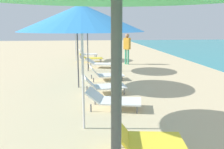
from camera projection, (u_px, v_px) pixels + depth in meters
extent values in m
cylinder|color=silver|center=(83.00, 82.00, 5.02)|extent=(0.05, 0.05, 2.10)
cone|color=#338CD8|center=(81.00, 18.00, 4.76)|extent=(2.53, 2.53, 0.54)
sphere|color=silver|center=(81.00, 2.00, 4.70)|extent=(0.06, 0.06, 0.06)
cube|color=white|center=(121.00, 101.00, 6.41)|extent=(1.21, 0.92, 0.04)
cube|color=white|center=(94.00, 95.00, 6.46)|extent=(0.55, 0.77, 0.30)
cylinder|color=#59595E|center=(137.00, 102.00, 6.67)|extent=(0.04, 0.04, 0.20)
cylinder|color=#59595E|center=(137.00, 110.00, 6.09)|extent=(0.04, 0.04, 0.20)
cylinder|color=#59595E|center=(95.00, 101.00, 6.81)|extent=(0.04, 0.04, 0.20)
cylinder|color=#59595E|center=(91.00, 108.00, 6.22)|extent=(0.04, 0.04, 0.20)
cube|color=yellow|center=(155.00, 141.00, 4.03)|extent=(1.04, 0.83, 0.04)
cube|color=yellow|center=(120.00, 131.00, 4.01)|extent=(0.38, 0.73, 0.35)
cylinder|color=#59595E|center=(173.00, 142.00, 4.34)|extent=(0.04, 0.04, 0.27)
cylinder|color=#59595E|center=(117.00, 141.00, 4.38)|extent=(0.04, 0.04, 0.27)
cylinder|color=#4C4C51|center=(78.00, 59.00, 8.51)|extent=(0.05, 0.05, 2.09)
cone|color=#338CD8|center=(77.00, 21.00, 8.24)|extent=(2.57, 2.57, 0.55)
sphere|color=#4C4C51|center=(77.00, 12.00, 8.18)|extent=(0.06, 0.06, 0.06)
cube|color=white|center=(110.00, 75.00, 9.91)|extent=(1.13, 0.79, 0.04)
cube|color=white|center=(94.00, 71.00, 9.73)|extent=(0.39, 0.72, 0.38)
cylinder|color=#59595E|center=(119.00, 76.00, 10.31)|extent=(0.04, 0.04, 0.19)
cylinder|color=#59595E|center=(122.00, 79.00, 9.74)|extent=(0.04, 0.04, 0.19)
cylinder|color=#59595E|center=(92.00, 77.00, 10.06)|extent=(0.04, 0.04, 0.19)
cylinder|color=#59595E|center=(94.00, 80.00, 9.50)|extent=(0.04, 0.04, 0.19)
cube|color=white|center=(110.00, 86.00, 7.89)|extent=(1.10, 0.76, 0.04)
cube|color=white|center=(89.00, 82.00, 7.72)|extent=(0.40, 0.69, 0.35)
cylinder|color=#59595E|center=(120.00, 87.00, 8.27)|extent=(0.04, 0.04, 0.22)
cylinder|color=#59595E|center=(124.00, 92.00, 7.74)|extent=(0.04, 0.04, 0.22)
cylinder|color=#59595E|center=(87.00, 89.00, 8.04)|extent=(0.04, 0.04, 0.22)
cylinder|color=#59595E|center=(89.00, 94.00, 7.50)|extent=(0.04, 0.04, 0.22)
cylinder|color=#4C4C51|center=(88.00, 47.00, 11.65)|extent=(0.05, 0.05, 2.35)
cone|color=#338CD8|center=(87.00, 18.00, 11.37)|extent=(2.27, 2.27, 0.43)
sphere|color=#4C4C51|center=(87.00, 13.00, 11.32)|extent=(0.06, 0.06, 0.06)
cube|color=white|center=(104.00, 64.00, 12.76)|extent=(1.22, 0.86, 0.04)
cube|color=white|center=(90.00, 61.00, 12.83)|extent=(0.55, 0.70, 0.29)
cylinder|color=#59595E|center=(113.00, 65.00, 12.97)|extent=(0.04, 0.04, 0.20)
cylinder|color=#59595E|center=(111.00, 67.00, 12.47)|extent=(0.04, 0.04, 0.20)
cylinder|color=#59595E|center=(91.00, 65.00, 13.13)|extent=(0.04, 0.04, 0.20)
cylinder|color=#59595E|center=(89.00, 66.00, 12.63)|extent=(0.04, 0.04, 0.20)
cylinder|color=silver|center=(76.00, 45.00, 15.38)|extent=(0.05, 0.05, 1.99)
cone|color=#338CD8|center=(75.00, 25.00, 15.13)|extent=(1.91, 1.91, 0.50)
sphere|color=silver|center=(75.00, 21.00, 15.07)|extent=(0.06, 0.06, 0.06)
cube|color=white|center=(90.00, 54.00, 16.55)|extent=(1.04, 0.75, 0.04)
cube|color=white|center=(81.00, 52.00, 16.37)|extent=(0.39, 0.67, 0.33)
cylinder|color=#59595E|center=(95.00, 56.00, 16.93)|extent=(0.04, 0.04, 0.26)
cylinder|color=#59595E|center=(96.00, 57.00, 16.42)|extent=(0.04, 0.04, 0.26)
cylinder|color=#59595E|center=(80.00, 56.00, 16.67)|extent=(0.04, 0.04, 0.26)
cylinder|color=#59595E|center=(81.00, 57.00, 16.17)|extent=(0.04, 0.04, 0.26)
cube|color=yellow|center=(94.00, 58.00, 14.75)|extent=(1.07, 0.72, 0.04)
cube|color=yellow|center=(83.00, 56.00, 14.61)|extent=(0.41, 0.69, 0.30)
cylinder|color=#59595E|center=(100.00, 60.00, 15.12)|extent=(0.04, 0.04, 0.23)
cylinder|color=#59595E|center=(101.00, 61.00, 14.57)|extent=(0.04, 0.04, 0.23)
cylinder|color=#59595E|center=(82.00, 60.00, 14.94)|extent=(0.04, 0.04, 0.23)
cylinder|color=#59595E|center=(82.00, 61.00, 14.39)|extent=(0.04, 0.04, 0.23)
cylinder|color=#3F9972|center=(128.00, 57.00, 13.85)|extent=(0.11, 0.11, 0.88)
cylinder|color=#3F9972|center=(126.00, 57.00, 13.95)|extent=(0.11, 0.11, 0.88)
cube|color=orange|center=(127.00, 44.00, 13.75)|extent=(0.41, 0.40, 0.66)
sphere|color=#9E704C|center=(127.00, 36.00, 13.66)|extent=(0.24, 0.24, 0.24)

